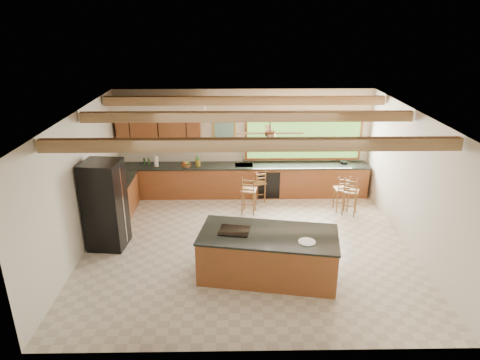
{
  "coord_description": "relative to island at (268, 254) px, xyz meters",
  "views": [
    {
      "loc": [
        -0.31,
        -8.49,
        4.91
      ],
      "look_at": [
        -0.15,
        0.8,
        1.29
      ],
      "focal_mm": 32.0,
      "sensor_mm": 36.0,
      "label": 1
    }
  ],
  "objects": [
    {
      "name": "room_shell",
      "position": [
        -0.54,
        1.82,
        1.74
      ],
      "size": [
        7.27,
        6.54,
        3.02
      ],
      "color": "beige",
      "rests_on": "ground"
    },
    {
      "name": "bar_stool_a",
      "position": [
        -0.27,
        2.85,
        0.16
      ],
      "size": [
        0.45,
        0.45,
        1.06
      ],
      "rotation": [
        0.0,
        0.0,
        -0.19
      ],
      "color": "brown",
      "rests_on": "ground"
    },
    {
      "name": "refrigerator",
      "position": [
        -3.49,
        1.25,
        0.53
      ],
      "size": [
        0.85,
        0.83,
        2.0
      ],
      "rotation": [
        0.0,
        0.0,
        -0.1
      ],
      "color": "black",
      "rests_on": "ground"
    },
    {
      "name": "bar_stool_d",
      "position": [
        2.35,
        2.71,
        0.16
      ],
      "size": [
        0.5,
        0.5,
        1.07
      ],
      "rotation": [
        0.0,
        0.0,
        -0.39
      ],
      "color": "brown",
      "rests_on": "ground"
    },
    {
      "name": "ground",
      "position": [
        -0.37,
        1.17,
        -0.47
      ],
      "size": [
        7.2,
        7.2,
        0.0
      ],
      "primitive_type": "plane",
      "color": "beige",
      "rests_on": "ground"
    },
    {
      "name": "bar_stool_c",
      "position": [
        2.17,
        2.97,
        0.13
      ],
      "size": [
        0.4,
        0.4,
        1.01
      ],
      "rotation": [
        0.0,
        0.0,
        0.1
      ],
      "color": "brown",
      "rests_on": "ground"
    },
    {
      "name": "island",
      "position": [
        0.0,
        0.0,
        0.0
      ],
      "size": [
        2.86,
        1.7,
        0.95
      ],
      "rotation": [
        0.0,
        0.0,
        -0.17
      ],
      "color": "brown",
      "rests_on": "ground"
    },
    {
      "name": "counter_run",
      "position": [
        -1.19,
        3.69,
        -0.0
      ],
      "size": [
        7.12,
        3.1,
        1.26
      ],
      "color": "brown",
      "rests_on": "ground"
    },
    {
      "name": "bar_stool_b",
      "position": [
        0.03,
        3.57,
        0.09
      ],
      "size": [
        0.42,
        0.42,
        0.94
      ],
      "rotation": [
        0.0,
        0.0,
        0.3
      ],
      "color": "brown",
      "rests_on": "ground"
    }
  ]
}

